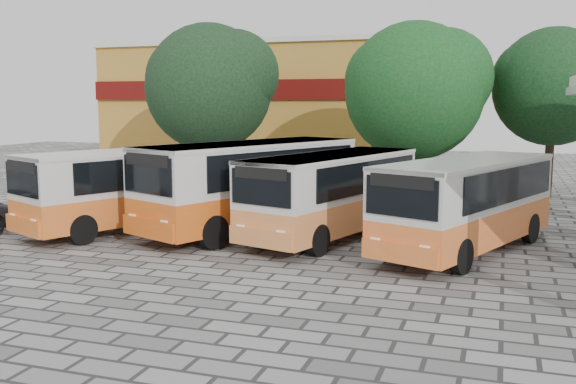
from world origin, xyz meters
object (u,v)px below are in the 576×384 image
(bus_far_right, at_px, (467,199))
(bus_far_left, at_px, (131,184))
(bus_centre_right, at_px, (333,190))
(bus_centre_left, at_px, (251,180))

(bus_far_right, bearing_deg, bus_far_left, -157.47)
(bus_centre_right, bearing_deg, bus_centre_left, -166.17)
(bus_centre_right, distance_m, bus_far_right, 4.34)
(bus_centre_left, distance_m, bus_far_right, 7.27)
(bus_centre_left, relative_size, bus_centre_right, 1.12)
(bus_centre_left, xyz_separation_m, bus_far_right, (7.22, -0.84, -0.18))
(bus_centre_left, distance_m, bus_centre_right, 2.95)
(bus_far_left, xyz_separation_m, bus_far_right, (11.34, 0.16, -0.01))
(bus_far_left, relative_size, bus_centre_right, 1.02)
(bus_far_left, distance_m, bus_far_right, 11.34)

